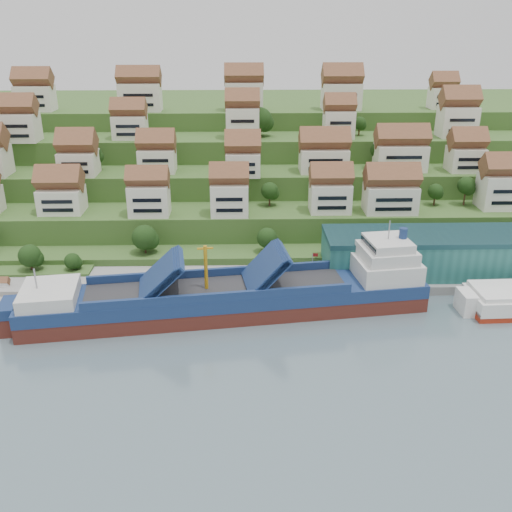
{
  "coord_description": "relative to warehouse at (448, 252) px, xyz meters",
  "views": [
    {
      "loc": [
        2.0,
        -110.4,
        59.78
      ],
      "look_at": [
        5.07,
        14.0,
        8.0
      ],
      "focal_mm": 40.0,
      "sensor_mm": 36.0,
      "label": 1
    }
  ],
  "objects": [
    {
      "name": "hillside_village",
      "position": [
        -50.21,
        43.92,
        17.29
      ],
      "size": [
        158.36,
        62.32,
        29.28
      ],
      "color": "silver",
      "rests_on": "ground"
    },
    {
      "name": "flagpole",
      "position": [
        -33.89,
        -7.0,
        -0.32
      ],
      "size": [
        1.28,
        0.16,
        8.0
      ],
      "color": "gray",
      "rests_on": "quay"
    },
    {
      "name": "quay",
      "position": [
        -32.0,
        -2.0,
        -6.1
      ],
      "size": [
        180.0,
        14.0,
        2.2
      ],
      "primitive_type": "cube",
      "color": "gray",
      "rests_on": "ground"
    },
    {
      "name": "hillside_trees",
      "position": [
        -57.21,
        29.15,
        10.33
      ],
      "size": [
        143.57,
        61.89,
        31.16
      ],
      "color": "#1C3B13",
      "rests_on": "ground"
    },
    {
      "name": "warehouse",
      "position": [
        0.0,
        0.0,
        0.0
      ],
      "size": [
        60.0,
        15.0,
        10.0
      ],
      "primitive_type": "cube",
      "color": "#266963",
      "rests_on": "quay"
    },
    {
      "name": "ground",
      "position": [
        -52.0,
        -17.0,
        -7.2
      ],
      "size": [
        300.0,
        300.0,
        0.0
      ],
      "primitive_type": "plane",
      "color": "slate",
      "rests_on": "ground"
    },
    {
      "name": "hillside",
      "position": [
        -52.0,
        86.55,
        3.46
      ],
      "size": [
        260.0,
        128.0,
        31.0
      ],
      "color": "#2D4C1E",
      "rests_on": "ground"
    },
    {
      "name": "cargo_ship",
      "position": [
        -51.05,
        -15.97,
        -3.59
      ],
      "size": [
        88.02,
        25.16,
        19.41
      ],
      "rotation": [
        0.0,
        0.0,
        0.14
      ],
      "color": "#502018",
      "rests_on": "ground"
    }
  ]
}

